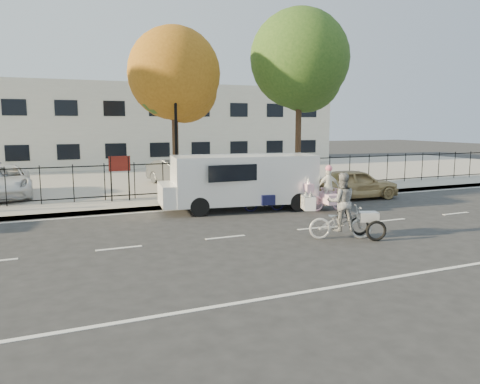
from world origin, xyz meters
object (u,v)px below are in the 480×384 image
lamppost (176,126)px  gold_sedan (355,184)px  lot_car_b (2,181)px  bull_bike (264,194)px  lot_car_d (259,169)px  unicorn_bike (327,194)px  lot_car_c (175,172)px  white_van (241,180)px  zebra_trike (341,214)px

lamppost → gold_sedan: (7.15, -2.60, -2.45)m
lamppost → lot_car_b: size_ratio=0.90×
bull_bike → lot_car_d: bearing=-15.0°
unicorn_bike → lot_car_b: unicorn_bike is taller
unicorn_bike → lot_car_c: unicorn_bike is taller
bull_bike → lot_car_c: (-1.24, 7.62, 0.13)m
lamppost → lot_car_d: 7.18m
white_van → lot_car_b: 10.34m
lamppost → white_van: bearing=-61.3°
gold_sedan → unicorn_bike: bearing=127.8°
bull_bike → gold_sedan: size_ratio=0.46×
bull_bike → lamppost: bearing=42.0°
white_van → gold_sedan: 5.54m
zebra_trike → lot_car_c: bearing=26.5°
zebra_trike → lot_car_d: zebra_trike is taller
lamppost → gold_sedan: 8.00m
bull_bike → lot_car_b: 11.21m
zebra_trike → white_van: (-0.81, 5.23, 0.41)m
white_van → lot_car_b: size_ratio=1.26×
zebra_trike → bull_bike: bearing=21.9°
lot_car_c → white_van: bearing=-101.7°
lot_car_c → zebra_trike: bearing=-100.0°
lot_car_c → lot_car_d: lot_car_c is taller
zebra_trike → lot_car_d: size_ratio=0.59×
lot_car_c → lot_car_d: size_ratio=1.04×
gold_sedan → lot_car_b: 15.01m
white_van → gold_sedan: bearing=12.1°
gold_sedan → lot_car_c: 9.01m
zebra_trike → white_van: bearing=28.7°
gold_sedan → zebra_trike: bearing=142.3°
gold_sedan → lamppost: bearing=72.2°
unicorn_bike → lot_car_d: (1.15, 8.28, 0.14)m
bull_bike → lot_car_b: bearing=63.4°
lot_car_b → lot_car_c: 7.88m
zebra_trike → white_van: 5.30m
lot_car_c → bull_bike: bearing=-97.3°
zebra_trike → lot_car_c: 12.33m
zebra_trike → white_van: size_ratio=0.36×
unicorn_bike → lamppost: bearing=53.7°
white_van → gold_sedan: size_ratio=1.56×
lamppost → lot_car_d: bearing=33.8°
lamppost → lot_car_c: 4.77m
bull_bike → lot_car_b: size_ratio=0.37×
white_van → bull_bike: bearing=-34.7°
lamppost → lot_car_d: lamppost is taller
lamppost → lot_car_b: bearing=156.0°
lamppost → lot_car_b: 7.75m
gold_sedan → lot_car_b: (-13.92, 5.61, 0.16)m
lot_car_d → lot_car_b: bearing=164.2°
lamppost → bull_bike: bearing=-57.5°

